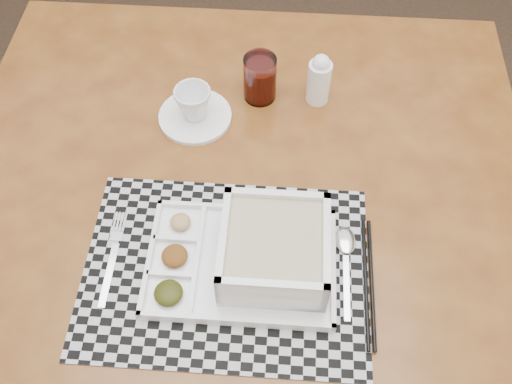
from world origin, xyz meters
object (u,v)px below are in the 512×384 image
serving_tray (263,254)px  dining_table (239,230)px  creamer_bottle (319,79)px  juice_glass (260,80)px  cup (193,103)px

serving_tray → dining_table: bearing=109.5°
serving_tray → creamer_bottle: 0.41m
dining_table → creamer_bottle: size_ratio=10.23×
juice_glass → serving_tray: bearing=-90.7°
dining_table → serving_tray: bearing=-70.5°
serving_tray → creamer_bottle: size_ratio=2.85×
creamer_bottle → juice_glass: bearing=174.7°
cup → dining_table: bearing=-86.2°
serving_tray → creamer_bottle: creamer_bottle is taller
juice_glass → dining_table: bearing=-99.8°
cup → juice_glass: size_ratio=0.73×
dining_table → cup: size_ratio=16.31×
serving_tray → cup: bearing=110.9°
juice_glass → creamer_bottle: (0.12, -0.01, 0.01)m
cup → juice_glass: (0.13, 0.06, 0.00)m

